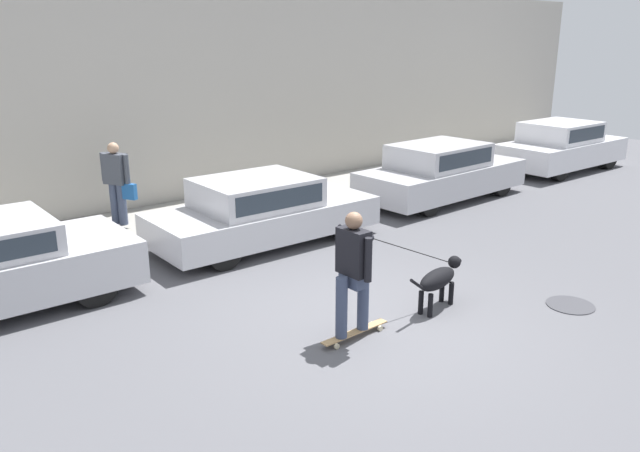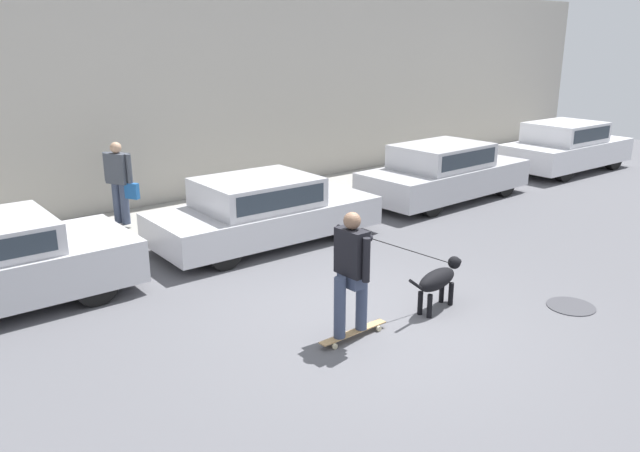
# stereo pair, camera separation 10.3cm
# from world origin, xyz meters

# --- Properties ---
(ground_plane) EXTENTS (36.00, 36.00, 0.00)m
(ground_plane) POSITION_xyz_m (0.00, 0.00, 0.00)
(ground_plane) COLOR #545459
(back_wall) EXTENTS (32.00, 0.30, 4.73)m
(back_wall) POSITION_xyz_m (0.00, 7.22, 2.37)
(back_wall) COLOR #ADA89E
(back_wall) RESTS_ON ground_plane
(sidewalk_curb) EXTENTS (30.00, 2.33, 0.11)m
(sidewalk_curb) POSITION_xyz_m (0.00, 5.88, 0.05)
(sidewalk_curb) COLOR gray
(sidewalk_curb) RESTS_ON ground_plane
(parked_car_1) EXTENTS (4.13, 1.81, 1.22)m
(parked_car_1) POSITION_xyz_m (0.83, 3.67, 0.58)
(parked_car_1) COLOR black
(parked_car_1) RESTS_ON ground_plane
(parked_car_2) EXTENTS (4.27, 1.76, 1.30)m
(parked_car_2) POSITION_xyz_m (5.75, 3.67, 0.62)
(parked_car_2) COLOR black
(parked_car_2) RESTS_ON ground_plane
(parked_car_3) EXTENTS (4.04, 1.78, 1.35)m
(parked_car_3) POSITION_xyz_m (10.86, 3.67, 0.65)
(parked_car_3) COLOR black
(parked_car_3) RESTS_ON ground_plane
(dog) EXTENTS (1.24, 0.39, 0.65)m
(dog) POSITION_xyz_m (1.06, -0.21, 0.43)
(dog) COLOR black
(dog) RESTS_ON ground_plane
(skateboarder) EXTENTS (2.39, 0.60, 1.63)m
(skateboarder) POSITION_xyz_m (-0.45, -0.13, 0.93)
(skateboarder) COLOR beige
(skateboarder) RESTS_ON ground_plane
(pedestrian_with_bag) EXTENTS (0.45, 0.71, 1.59)m
(pedestrian_with_bag) POSITION_xyz_m (-0.81, 6.12, 0.97)
(pedestrian_with_bag) COLOR #3D4760
(pedestrian_with_bag) RESTS_ON sidewalk_curb
(manhole_cover) EXTENTS (0.65, 0.65, 0.01)m
(manhole_cover) POSITION_xyz_m (2.56, -1.34, 0.01)
(manhole_cover) COLOR #38383D
(manhole_cover) RESTS_ON ground_plane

